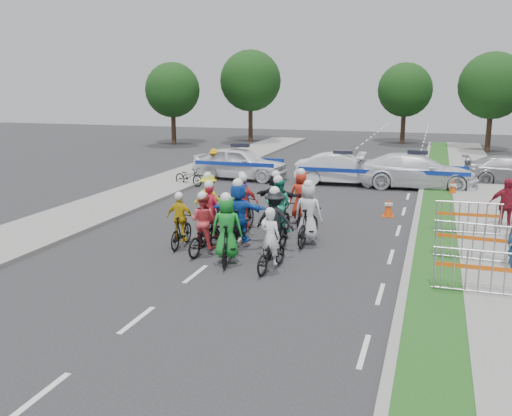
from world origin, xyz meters
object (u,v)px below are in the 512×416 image
(rider_7, at_px, (308,219))
(rider_10, at_px, (209,205))
(police_car_1, at_px, (342,169))
(barrier_1, at_px, (473,244))
(rider_4, at_px, (275,228))
(cone_1, at_px, (453,188))
(rider_3, at_px, (181,226))
(rider_11, at_px, (276,203))
(tree_0, at_px, (172,90))
(rider_12, at_px, (243,204))
(barrier_2, at_px, (468,219))
(rider_8, at_px, (278,214))
(rider_2, at_px, (204,230))
(rider_1, at_px, (227,236))
(rider_5, at_px, (239,218))
(tree_1, at_px, (493,86))
(police_car_0, at_px, (240,163))
(marshal_hiviz, at_px, (215,164))
(rider_0, at_px, (271,249))
(tree_4, at_px, (405,90))
(rider_13, at_px, (301,202))
(police_car_2, at_px, (417,171))
(rider_9, at_px, (244,210))
(rider_6, at_px, (211,222))
(cone_0, at_px, (388,207))
(barrier_0, at_px, (479,274))
(tree_3, at_px, (250,81))

(rider_7, xyz_separation_m, rider_10, (-3.64, 1.12, -0.04))
(police_car_1, distance_m, barrier_1, 12.39)
(rider_4, relative_size, cone_1, 2.80)
(rider_3, xyz_separation_m, rider_11, (2.00, 3.22, 0.15))
(rider_7, distance_m, tree_0, 29.48)
(rider_11, height_order, rider_12, rider_11)
(police_car_1, xyz_separation_m, barrier_2, (5.28, -8.33, -0.17))
(rider_8, bearing_deg, rider_2, 61.44)
(rider_1, distance_m, rider_5, 1.64)
(rider_5, bearing_deg, rider_7, -162.55)
(tree_1, bearing_deg, rider_11, -108.76)
(rider_3, relative_size, tree_0, 0.27)
(police_car_0, height_order, marshal_hiviz, police_car_0)
(rider_5, xyz_separation_m, barrier_1, (6.49, 0.27, -0.29))
(rider_12, bearing_deg, rider_1, 101.47)
(rider_0, xyz_separation_m, rider_11, (-1.10, 4.46, 0.25))
(tree_0, bearing_deg, cone_1, -36.63)
(tree_0, relative_size, tree_4, 1.00)
(rider_4, relative_size, rider_13, 1.02)
(police_car_1, relative_size, tree_4, 0.70)
(rider_4, height_order, rider_11, rider_4)
(rider_12, xyz_separation_m, barrier_1, (7.47, -2.95, -0.02))
(police_car_2, relative_size, barrier_1, 2.70)
(rider_7, bearing_deg, rider_12, -34.20)
(police_car_0, height_order, police_car_2, police_car_0)
(rider_9, relative_size, cone_1, 2.77)
(cone_1, bearing_deg, police_car_1, 164.64)
(rider_6, relative_size, barrier_2, 0.96)
(rider_6, bearing_deg, police_car_0, -73.56)
(rider_3, distance_m, barrier_2, 8.91)
(rider_0, distance_m, cone_0, 7.50)
(rider_5, distance_m, tree_4, 31.57)
(rider_1, xyz_separation_m, barrier_0, (6.25, -0.69, -0.20))
(rider_11, relative_size, barrier_2, 0.96)
(marshal_hiviz, relative_size, barrier_2, 0.76)
(rider_6, bearing_deg, rider_12, -88.21)
(rider_10, height_order, tree_0, tree_0)
(rider_3, distance_m, rider_9, 2.50)
(rider_0, bearing_deg, rider_11, -68.21)
(rider_7, height_order, rider_11, rider_7)
(rider_2, distance_m, cone_0, 7.76)
(barrier_1, bearing_deg, tree_0, 129.63)
(rider_12, xyz_separation_m, tree_3, (-8.23, 26.05, 4.31))
(rider_4, distance_m, police_car_2, 12.43)
(rider_9, bearing_deg, cone_1, -126.15)
(marshal_hiviz, bearing_deg, rider_8, 153.73)
(barrier_2, bearing_deg, tree_4, 97.50)
(rider_3, distance_m, rider_10, 2.56)
(rider_12, relative_size, police_car_0, 0.37)
(rider_7, bearing_deg, rider_9, -12.74)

